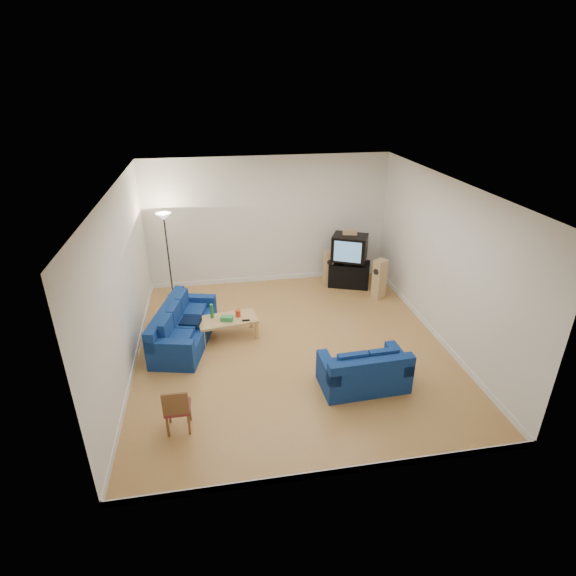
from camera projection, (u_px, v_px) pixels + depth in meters
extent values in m
cube|color=#97632E|center=(291.00, 346.00, 8.95)|extent=(6.00, 6.50, 0.01)
cube|color=white|center=(292.00, 186.00, 7.57)|extent=(6.00, 6.50, 0.01)
cube|color=white|center=(268.00, 221.00, 11.15)|extent=(6.00, 0.01, 3.20)
cube|color=white|center=(340.00, 379.00, 5.37)|extent=(6.00, 0.01, 3.20)
cube|color=white|center=(122.00, 284.00, 7.80)|extent=(0.01, 6.50, 3.20)
cube|color=white|center=(443.00, 262.00, 8.72)|extent=(0.01, 6.50, 3.20)
cube|color=white|center=(270.00, 278.00, 11.80)|extent=(6.00, 0.02, 0.12)
cube|color=white|center=(334.00, 472.00, 6.04)|extent=(6.00, 0.02, 0.12)
cube|color=white|center=(136.00, 358.00, 8.46)|extent=(0.02, 6.50, 0.12)
cube|color=white|center=(432.00, 330.00, 9.38)|extent=(0.02, 6.50, 0.12)
cube|color=navy|center=(185.00, 334.00, 8.99)|extent=(1.33, 2.18, 0.39)
cube|color=navy|center=(166.00, 317.00, 8.84)|extent=(0.67, 2.02, 0.40)
cube|color=navy|center=(195.00, 300.00, 9.68)|extent=(0.90, 0.40, 0.22)
cube|color=navy|center=(169.00, 346.00, 8.03)|extent=(0.90, 0.40, 0.22)
cube|color=black|center=(190.00, 322.00, 8.86)|extent=(0.45, 0.45, 0.11)
cube|color=navy|center=(363.00, 376.00, 7.75)|extent=(1.50, 0.88, 0.36)
cube|color=navy|center=(371.00, 369.00, 7.32)|extent=(1.47, 0.25, 0.37)
cube|color=navy|center=(328.00, 367.00, 7.51)|extent=(0.22, 0.82, 0.21)
cube|color=navy|center=(399.00, 358.00, 7.76)|extent=(0.22, 0.82, 0.21)
cube|color=black|center=(361.00, 359.00, 7.75)|extent=(0.36, 0.36, 0.10)
cube|color=tan|center=(228.00, 320.00, 9.10)|extent=(1.25, 0.75, 0.05)
cube|color=tan|center=(204.00, 339.00, 8.83)|extent=(0.07, 0.07, 0.38)
cube|color=tan|center=(200.00, 327.00, 9.25)|extent=(0.07, 0.07, 0.38)
cube|color=tan|center=(257.00, 330.00, 9.13)|extent=(0.07, 0.07, 0.38)
cube|color=tan|center=(251.00, 319.00, 9.55)|extent=(0.07, 0.07, 0.38)
cylinder|color=#197233|center=(212.00, 311.00, 9.07)|extent=(0.08, 0.08, 0.30)
cube|color=green|center=(227.00, 319.00, 8.99)|extent=(0.27, 0.19, 0.10)
cylinder|color=red|center=(238.00, 313.00, 9.14)|extent=(0.11, 0.11, 0.14)
cube|color=black|center=(246.00, 320.00, 9.01)|extent=(0.16, 0.05, 0.02)
cube|color=black|center=(349.00, 274.00, 11.43)|extent=(1.14, 0.88, 0.61)
cube|color=black|center=(351.00, 261.00, 11.28)|extent=(0.44, 0.36, 0.10)
cube|color=black|center=(350.00, 248.00, 11.08)|extent=(1.01, 0.91, 0.64)
cube|color=teal|center=(348.00, 252.00, 10.81)|extent=(0.60, 0.31, 0.51)
cube|color=tan|center=(350.00, 232.00, 10.98)|extent=(0.38, 0.23, 0.12)
cube|color=tan|center=(328.00, 268.00, 11.37)|extent=(0.23, 0.28, 0.93)
cylinder|color=black|center=(330.00, 262.00, 11.15)|extent=(0.14, 0.03, 0.14)
cube|color=tan|center=(379.00, 279.00, 10.69)|extent=(0.36, 0.34, 0.98)
cylinder|color=black|center=(376.00, 272.00, 10.50)|extent=(0.09, 0.14, 0.14)
cylinder|color=black|center=(173.00, 296.00, 10.96)|extent=(0.27, 0.27, 0.03)
cylinder|color=black|center=(169.00, 258.00, 10.54)|extent=(0.03, 0.03, 1.95)
cone|color=white|center=(164.00, 216.00, 10.11)|extent=(0.36, 0.36, 0.16)
cube|color=brown|center=(168.00, 427.00, 6.64)|extent=(0.03, 0.03, 0.38)
cube|color=brown|center=(169.00, 413.00, 6.91)|extent=(0.03, 0.03, 0.38)
cube|color=brown|center=(189.00, 424.00, 6.68)|extent=(0.03, 0.03, 0.38)
cube|color=brown|center=(190.00, 410.00, 6.95)|extent=(0.03, 0.03, 0.38)
cube|color=maroon|center=(178.00, 408.00, 6.71)|extent=(0.38, 0.38, 0.05)
cube|color=brown|center=(175.00, 404.00, 6.47)|extent=(0.38, 0.04, 0.38)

